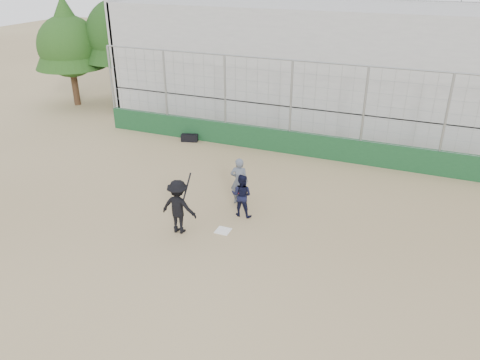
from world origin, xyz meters
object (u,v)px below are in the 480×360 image
at_px(catcher_crouched, 241,202).
at_px(equipment_bag, 190,138).
at_px(batter_at_plate, 179,207).
at_px(umpire, 239,183).

height_order(catcher_crouched, equipment_bag, catcher_crouched).
height_order(batter_at_plate, equipment_bag, batter_at_plate).
bearing_deg(batter_at_plate, catcher_crouched, 49.27).
bearing_deg(catcher_crouched, batter_at_plate, -130.73).
distance_m(umpire, equipment_bag, 6.50).
relative_size(batter_at_plate, catcher_crouched, 1.85).
bearing_deg(catcher_crouched, equipment_bag, 131.28).
relative_size(batter_at_plate, equipment_bag, 2.29).
bearing_deg(umpire, catcher_crouched, 105.34).
xyz_separation_m(umpire, equipment_bag, (-4.43, 4.72, -0.59)).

